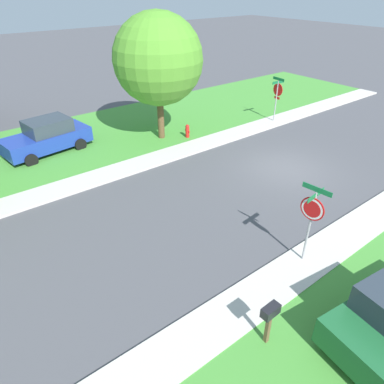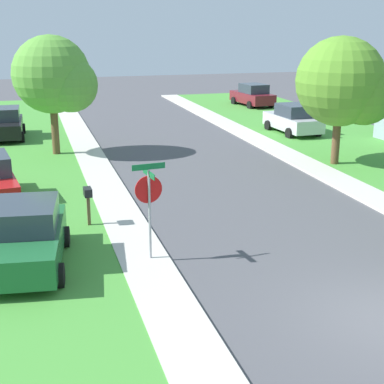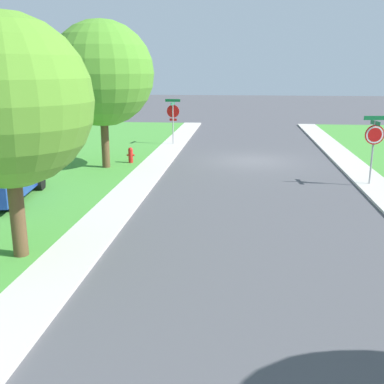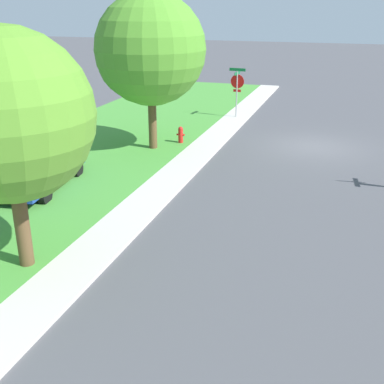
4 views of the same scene
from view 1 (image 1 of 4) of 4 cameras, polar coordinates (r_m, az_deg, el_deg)
The scene contains 7 objects.
ground_plane at distance 17.61m, azimuth 14.90°, elevation 3.61°, with size 120.00×120.00×0.00m, color #4C4C51.
stop_sign_near_corner at distance 23.03m, azimuth 13.60°, elevation 15.33°, with size 0.92×0.92×2.77m.
stop_sign_far_corner at distance 11.07m, azimuth 18.74°, elevation -3.25°, with size 0.92×0.92×2.77m.
car_blue_far_down_street at distance 19.86m, azimuth -22.33°, elevation 8.26°, with size 2.46×4.50×1.76m.
tree_sidewalk_near at distance 19.63m, azimuth -5.47°, elevation 20.22°, with size 4.98×4.64×6.63m.
fire_hydrant at distance 20.31m, azimuth -0.75°, elevation 9.79°, with size 0.38×0.22×0.83m.
mailbox at distance 9.05m, azimuth 12.44°, elevation -18.91°, with size 0.25×0.49×1.31m.
Camera 1 is at (-9.15, 12.84, 7.84)m, focal length 33.07 mm.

